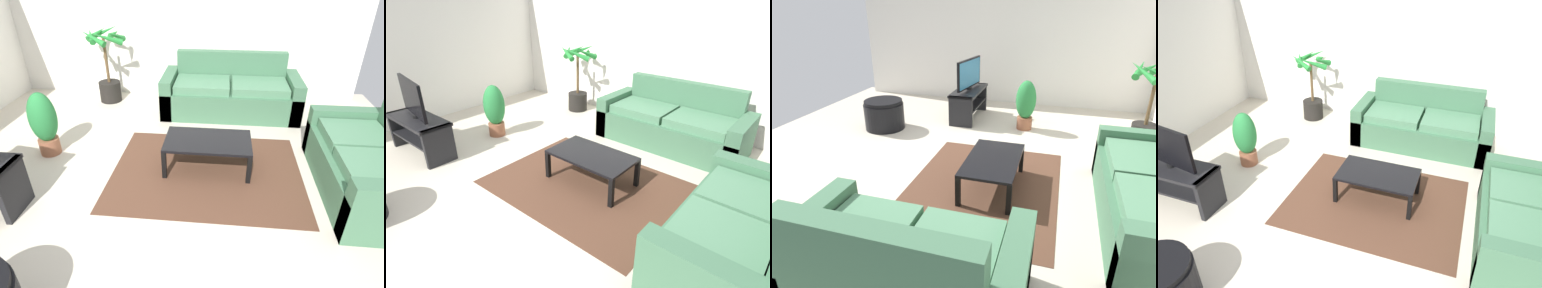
% 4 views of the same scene
% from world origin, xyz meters
% --- Properties ---
extents(ground_plane, '(6.60, 6.60, 0.00)m').
position_xyz_m(ground_plane, '(0.00, 0.00, 0.00)').
color(ground_plane, beige).
extents(wall_back, '(6.00, 0.06, 2.70)m').
position_xyz_m(wall_back, '(0.00, 3.00, 1.35)').
color(wall_back, silver).
rests_on(wall_back, ground).
extents(couch_main, '(2.12, 0.90, 0.90)m').
position_xyz_m(couch_main, '(0.83, 2.28, 0.30)').
color(couch_main, '#3F6B4C').
rests_on(couch_main, ground).
extents(couch_loveseat, '(0.90, 1.67, 0.90)m').
position_xyz_m(couch_loveseat, '(2.28, 0.40, 0.30)').
color(couch_loveseat, '#3F6B4C').
rests_on(couch_loveseat, ground).
extents(coffee_table, '(0.99, 0.58, 0.37)m').
position_xyz_m(coffee_table, '(0.57, 0.66, 0.33)').
color(coffee_table, black).
rests_on(coffee_table, ground).
extents(area_rug, '(2.20, 1.70, 0.01)m').
position_xyz_m(area_rug, '(0.57, 0.56, 0.00)').
color(area_rug, '#513323').
rests_on(area_rug, ground).
extents(potted_palm, '(0.70, 0.74, 1.26)m').
position_xyz_m(potted_palm, '(-1.24, 2.54, 0.56)').
color(potted_palm, black).
rests_on(potted_palm, ground).
extents(potted_plant_small, '(0.33, 0.33, 0.83)m').
position_xyz_m(potted_plant_small, '(-1.46, 0.77, 0.44)').
color(potted_plant_small, brown).
rests_on(potted_plant_small, ground).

